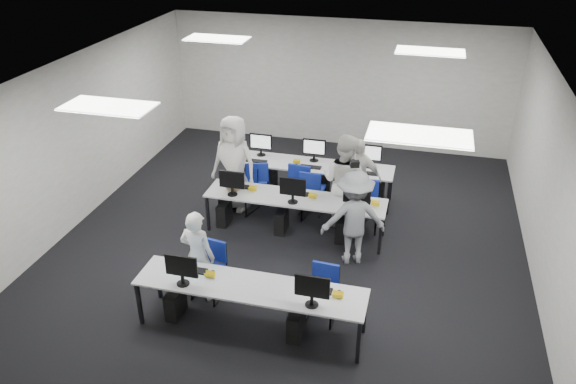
% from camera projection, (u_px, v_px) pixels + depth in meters
% --- Properties ---
extents(room, '(9.00, 9.02, 3.00)m').
position_uv_depth(room, '(293.00, 162.00, 9.32)').
color(room, black).
rests_on(room, ground).
extents(ceiling_panels, '(5.20, 4.60, 0.02)m').
position_uv_depth(ceiling_panels, '(293.00, 75.00, 8.62)').
color(ceiling_panels, white).
rests_on(ceiling_panels, room).
extents(desk_front, '(3.20, 0.70, 0.73)m').
position_uv_depth(desk_front, '(250.00, 289.00, 7.65)').
color(desk_front, silver).
rests_on(desk_front, ground).
extents(desk_mid, '(3.20, 0.70, 0.73)m').
position_uv_depth(desk_mid, '(295.00, 200.00, 9.87)').
color(desk_mid, silver).
rests_on(desk_mid, ground).
extents(desk_back, '(3.20, 0.70, 0.73)m').
position_uv_depth(desk_back, '(312.00, 167.00, 11.07)').
color(desk_back, silver).
rests_on(desk_back, ground).
extents(equipment_front, '(2.51, 0.41, 1.19)m').
position_uv_depth(equipment_front, '(237.00, 306.00, 7.83)').
color(equipment_front, '#0D5FA9').
rests_on(equipment_front, desk_front).
extents(equipment_mid, '(2.91, 0.41, 1.19)m').
position_uv_depth(equipment_mid, '(284.00, 215.00, 10.05)').
color(equipment_mid, white).
rests_on(equipment_mid, desk_mid).
extents(equipment_back, '(2.91, 0.41, 1.19)m').
position_uv_depth(equipment_back, '(321.00, 182.00, 11.20)').
color(equipment_back, white).
rests_on(equipment_back, desk_back).
extents(chair_0, '(0.50, 0.54, 0.89)m').
position_uv_depth(chair_0, '(210.00, 280.00, 8.49)').
color(chair_0, navy).
rests_on(chair_0, ground).
extents(chair_1, '(0.44, 0.47, 0.83)m').
position_uv_depth(chair_1, '(322.00, 303.00, 8.04)').
color(chair_1, navy).
rests_on(chair_1, ground).
extents(chair_2, '(0.53, 0.56, 0.86)m').
position_uv_depth(chair_2, '(244.00, 197.00, 10.81)').
color(chair_2, navy).
rests_on(chair_2, ground).
extents(chair_3, '(0.51, 0.55, 0.94)m').
position_uv_depth(chair_3, '(296.00, 200.00, 10.66)').
color(chair_3, navy).
rests_on(chair_3, ground).
extents(chair_4, '(0.48, 0.51, 0.89)m').
position_uv_depth(chair_4, '(365.00, 214.00, 10.22)').
color(chair_4, navy).
rests_on(chair_4, ground).
extents(chair_5, '(0.58, 0.61, 0.93)m').
position_uv_depth(chair_5, '(258.00, 189.00, 11.07)').
color(chair_5, navy).
rests_on(chair_5, ground).
extents(chair_6, '(0.46, 0.50, 0.90)m').
position_uv_depth(chair_6, '(312.00, 198.00, 10.77)').
color(chair_6, navy).
rests_on(chair_6, ground).
extents(chair_7, '(0.58, 0.61, 0.98)m').
position_uv_depth(chair_7, '(358.00, 202.00, 10.57)').
color(chair_7, navy).
rests_on(chair_7, ground).
extents(handbag, '(0.40, 0.30, 0.29)m').
position_uv_depth(handbag, '(233.00, 183.00, 10.01)').
color(handbag, olive).
rests_on(handbag, desk_mid).
extents(student_0, '(0.58, 0.41, 1.48)m').
position_uv_depth(student_0, '(198.00, 256.00, 8.24)').
color(student_0, beige).
rests_on(student_0, ground).
extents(student_1, '(1.04, 0.92, 1.79)m').
position_uv_depth(student_1, '(344.00, 181.00, 10.05)').
color(student_1, beige).
rests_on(student_1, ground).
extents(student_2, '(1.00, 0.75, 1.86)m').
position_uv_depth(student_2, '(234.00, 163.00, 10.62)').
color(student_2, beige).
rests_on(student_2, ground).
extents(student_3, '(0.93, 0.42, 1.56)m').
position_uv_depth(student_3, '(357.00, 178.00, 10.41)').
color(student_3, beige).
rests_on(student_3, ground).
extents(photographer, '(1.20, 0.93, 1.64)m').
position_uv_depth(photographer, '(354.00, 218.00, 9.05)').
color(photographer, slate).
rests_on(photographer, ground).
extents(dslr_camera, '(0.19, 0.22, 0.10)m').
position_uv_depth(dslr_camera, '(355.00, 164.00, 8.79)').
color(dslr_camera, black).
rests_on(dslr_camera, photographer).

